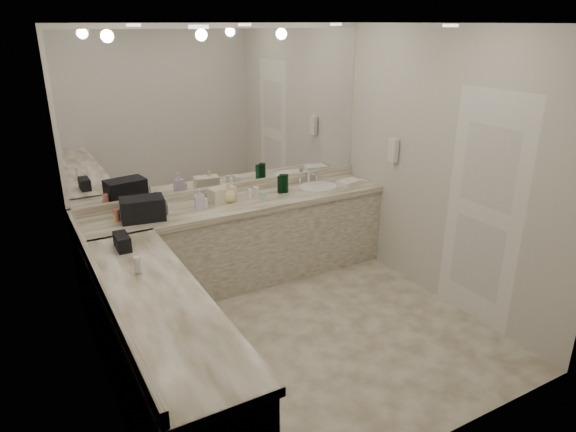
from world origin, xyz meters
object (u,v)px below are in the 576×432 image
sink (318,188)px  soap_bottle_b (200,199)px  black_toiletry_bag (142,208)px  soap_bottle_a (162,205)px  hand_towel (349,182)px  cream_cosmetic_case (222,195)px  wall_phone (393,150)px  soap_bottle_c (228,193)px

sink → soap_bottle_b: 1.38m
black_toiletry_bag → soap_bottle_a: black_toiletry_bag is taller
black_toiletry_bag → hand_towel: 2.31m
sink → cream_cosmetic_case: (-1.11, 0.07, 0.08)m
soap_bottle_a → black_toiletry_bag: bearing=-162.5°
wall_phone → cream_cosmetic_case: (-1.71, 0.57, -0.38)m
wall_phone → soap_bottle_a: 2.43m
wall_phone → soap_bottle_b: 2.07m
soap_bottle_a → soap_bottle_b: 0.36m
cream_cosmetic_case → hand_towel: cream_cosmetic_case is taller
hand_towel → cream_cosmetic_case: bearing=174.7°
sink → wall_phone: size_ratio=1.83×
sink → wall_phone: bearing=-39.6°
cream_cosmetic_case → soap_bottle_b: (-0.27, -0.10, 0.03)m
hand_towel → soap_bottle_a: soap_bottle_a is taller
soap_bottle_b → sink: bearing=1.1°
sink → soap_bottle_a: size_ratio=2.37×
hand_towel → sink: bearing=169.6°
soap_bottle_b → soap_bottle_c: (0.33, 0.05, -0.01)m
soap_bottle_b → black_toiletry_bag: bearing=-178.3°
cream_cosmetic_case → soap_bottle_c: soap_bottle_c is taller
sink → soap_bottle_c: 1.06m
hand_towel → wall_phone: bearing=-61.8°
black_toiletry_bag → hand_towel: bearing=-0.6°
black_toiletry_bag → hand_towel: black_toiletry_bag is taller
sink → soap_bottle_b: (-1.38, -0.03, 0.11)m
wall_phone → soap_bottle_c: (-1.66, 0.53, -0.35)m
black_toiletry_bag → cream_cosmetic_case: size_ratio=1.49×
wall_phone → cream_cosmetic_case: wall_phone is taller
soap_bottle_a → wall_phone: bearing=-12.4°
black_toiletry_bag → soap_bottle_b: black_toiletry_bag is taller
black_toiletry_bag → sink: bearing=1.3°
sink → cream_cosmetic_case: cream_cosmetic_case is taller
sink → wall_phone: (0.61, -0.50, 0.46)m
black_toiletry_bag → soap_bottle_a: bearing=17.5°
sink → black_toiletry_bag: size_ratio=1.13×
soap_bottle_b → hand_towel: bearing=-1.3°
cream_cosmetic_case → soap_bottle_c: bearing=-48.0°
hand_towel → soap_bottle_c: soap_bottle_c is taller
soap_bottle_a → soap_bottle_c: (0.69, 0.01, 0.00)m
cream_cosmetic_case → soap_bottle_b: soap_bottle_b is taller
sink → soap_bottle_b: soap_bottle_b is taller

